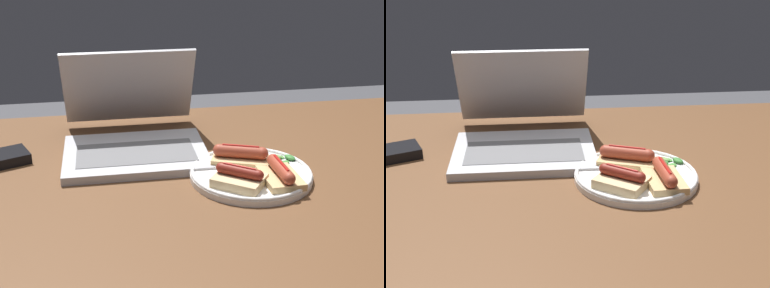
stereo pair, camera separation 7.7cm
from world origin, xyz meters
TOP-DOWN VIEW (x-y plane):
  - desk at (0.00, 0.00)m, footprint 1.39×0.86m
  - laptop at (-0.08, 0.16)m, footprint 0.31×0.34m
  - plate at (0.14, -0.03)m, footprint 0.25×0.25m
  - sausage_toast_left at (0.18, -0.08)m, footprint 0.07×0.11m
  - sausage_toast_middle at (0.13, 0.02)m, footprint 0.13×0.10m
  - sausage_toast_right at (0.10, -0.08)m, footprint 0.12×0.11m
  - salad_pile at (0.21, 0.01)m, footprint 0.08×0.06m
  - external_drive at (-0.37, 0.13)m, footprint 0.13×0.11m

SIDE VIEW (x-z plane):
  - desk at x=0.00m, z-range 0.29..1.06m
  - plate at x=0.14m, z-range 0.77..0.79m
  - external_drive at x=-0.37m, z-range 0.77..0.79m
  - salad_pile at x=0.21m, z-range 0.78..0.79m
  - sausage_toast_right at x=0.10m, z-range 0.78..0.82m
  - sausage_toast_left at x=0.18m, z-range 0.78..0.82m
  - sausage_toast_middle at x=0.13m, z-range 0.78..0.82m
  - laptop at x=-0.08m, z-range 0.70..0.92m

